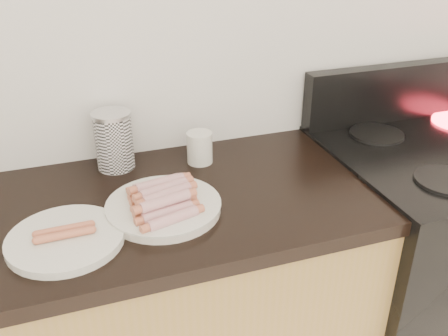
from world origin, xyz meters
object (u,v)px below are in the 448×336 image
object	(u,v)px
canister	(114,140)
mug	(200,148)
stove	(426,262)
side_plate	(66,239)
main_plate	(164,208)

from	to	relation	value
canister	mug	world-z (taller)	canister
stove	side_plate	distance (m)	1.28
side_plate	canister	size ratio (longest dim) A/B	1.55
main_plate	canister	xyz separation A→B (m)	(-0.08, 0.29, 0.08)
main_plate	side_plate	size ratio (longest dim) A/B	1.08
side_plate	mug	xyz separation A→B (m)	(0.41, 0.30, 0.04)
side_plate	main_plate	bearing A→B (deg)	13.03
main_plate	side_plate	distance (m)	0.25
main_plate	mug	xyz separation A→B (m)	(0.17, 0.24, 0.04)
canister	mug	xyz separation A→B (m)	(0.25, -0.05, -0.04)
side_plate	canister	bearing A→B (deg)	64.15
main_plate	side_plate	xyz separation A→B (m)	(-0.25, -0.06, 0.00)
side_plate	canister	xyz separation A→B (m)	(0.17, 0.34, 0.08)
canister	mug	size ratio (longest dim) A/B	1.81
main_plate	stove	bearing A→B (deg)	2.59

